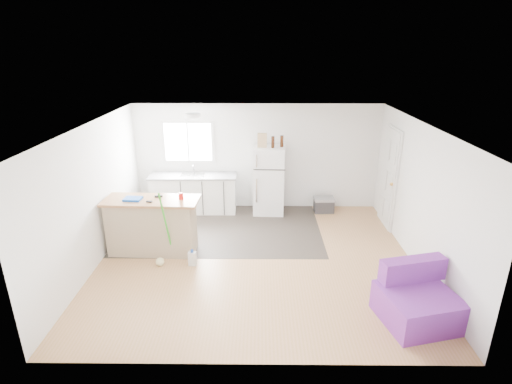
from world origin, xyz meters
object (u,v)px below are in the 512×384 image
cleaner_jug (192,258)px  cardboard_box (262,140)px  kitchen_cabinets (194,193)px  peninsula (152,225)px  refrigerator (269,180)px  mop (162,252)px  red_cup (181,196)px  bottle_left (273,142)px  cooler (324,205)px  blue_tray (133,199)px  bottle_right (282,141)px  purple_seat (417,301)px

cleaner_jug → cardboard_box: 3.05m
kitchen_cabinets → peninsula: kitchen_cabinets is taller
refrigerator → mop: refrigerator is taller
red_cup → bottle_left: 2.49m
kitchen_cabinets → peninsula: size_ratio=1.15×
peninsula → red_cup: red_cup is taller
cooler → kitchen_cabinets: bearing=176.7°
blue_tray → bottle_right: size_ratio=1.20×
refrigerator → bottle_right: size_ratio=6.11×
refrigerator → cleaner_jug: size_ratio=5.12×
refrigerator → blue_tray: (-2.44, -1.91, 0.29)m
cooler → blue_tray: size_ratio=1.55×
peninsula → cardboard_box: cardboard_box is taller
cleaner_jug → peninsula: bearing=151.4°
refrigerator → bottle_left: (0.07, -0.11, 0.89)m
cleaner_jug → kitchen_cabinets: bearing=101.3°
blue_tray → bottle_left: (2.51, 1.81, 0.60)m
refrigerator → mop: size_ratio=1.12×
cleaner_jug → bottle_left: size_ratio=1.19×
peninsula → red_cup: bearing=3.2°
cleaner_jug → purple_seat: bearing=-19.5°
peninsula → cleaner_jug: bearing=-29.6°
refrigerator → cardboard_box: cardboard_box is taller
cardboard_box → bottle_right: (0.42, 0.02, -0.02)m
blue_tray → kitchen_cabinets: bearing=69.2°
kitchen_cabinets → peninsula: (-0.45, -1.92, 0.08)m
purple_seat → bottle_left: bottle_left is taller
red_cup → cooler: bearing=33.4°
peninsula → bottle_left: bottle_left is taller
cleaner_jug → bottle_right: 3.24m
mop → cleaner_jug: bearing=11.5°
bottle_right → kitchen_cabinets: bearing=178.3°
cooler → mop: size_ratio=0.34×
bottle_right → cleaner_jug: bearing=-124.7°
purple_seat → cleaner_jug: purple_seat is taller
kitchen_cabinets → bottle_left: bearing=-5.6°
red_cup → mop: bearing=-122.2°
purple_seat → kitchen_cabinets: bearing=120.3°
cooler → cardboard_box: bearing=179.3°
cooler → blue_tray: blue_tray is taller
kitchen_cabinets → purple_seat: (3.66, -3.81, -0.16)m
cardboard_box → bottle_right: bearing=3.2°
cooler → red_cup: 3.54m
refrigerator → red_cup: bearing=-127.9°
purple_seat → mop: size_ratio=0.83×
refrigerator → cardboard_box: size_ratio=5.09×
mop → cardboard_box: cardboard_box is taller
purple_seat → mop: (-3.86, 1.43, -0.05)m
peninsula → bottle_right: bottle_right is taller
bottle_left → cardboard_box: bearing=165.6°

